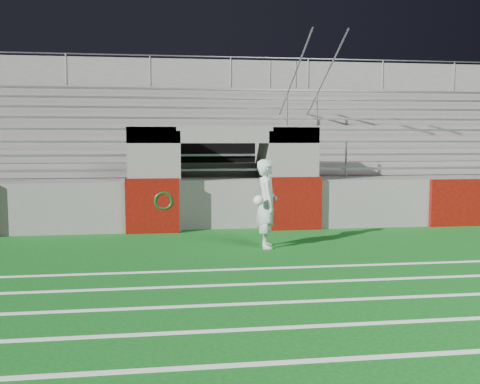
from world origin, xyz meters
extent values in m
plane|color=#0D5114|center=(0.00, 0.00, 0.00)|extent=(90.00, 90.00, 0.00)
cube|color=white|center=(0.00, -5.00, 0.01)|extent=(28.00, 0.09, 0.01)
cube|color=white|center=(0.00, -4.00, 0.01)|extent=(28.00, 0.09, 0.01)
cube|color=white|center=(0.00, -3.00, 0.01)|extent=(28.00, 0.09, 0.01)
cube|color=white|center=(0.00, -2.00, 0.01)|extent=(28.00, 0.09, 0.01)
cube|color=white|center=(0.00, -1.00, 0.01)|extent=(28.00, 0.09, 0.01)
cube|color=slate|center=(-1.80, 3.50, 1.30)|extent=(1.20, 1.00, 2.60)
cube|color=slate|center=(1.80, 3.50, 1.30)|extent=(1.20, 1.00, 2.60)
cube|color=black|center=(0.00, 5.20, 1.25)|extent=(2.60, 0.20, 2.50)
cube|color=slate|center=(-1.15, 4.10, 1.25)|extent=(0.10, 2.20, 2.50)
cube|color=slate|center=(1.15, 4.10, 1.25)|extent=(0.10, 2.20, 2.50)
cube|color=slate|center=(0.00, 3.50, 2.40)|extent=(4.80, 1.00, 0.40)
cube|color=slate|center=(0.00, 7.35, 1.15)|extent=(26.00, 8.00, 0.20)
cube|color=slate|center=(0.00, 7.35, 0.53)|extent=(26.00, 8.00, 1.05)
cube|color=#4E0B06|center=(-1.80, 2.94, 0.68)|extent=(1.30, 0.15, 1.35)
cube|color=#4E0B06|center=(1.80, 2.94, 0.68)|extent=(1.30, 0.15, 1.35)
cube|color=#4E0B06|center=(6.50, 2.94, 0.62)|extent=(2.20, 0.15, 1.25)
cube|color=#92949A|center=(0.00, 4.43, 1.47)|extent=(23.00, 0.28, 0.06)
cube|color=slate|center=(0.00, 5.28, 1.44)|extent=(24.00, 0.75, 0.38)
cube|color=#92949A|center=(0.00, 5.18, 1.85)|extent=(23.00, 0.28, 0.06)
cube|color=slate|center=(0.00, 6.03, 1.63)|extent=(24.00, 0.75, 0.76)
cube|color=#92949A|center=(0.00, 5.93, 2.23)|extent=(23.00, 0.28, 0.06)
cube|color=slate|center=(0.00, 6.78, 1.82)|extent=(24.00, 0.75, 1.14)
cube|color=#92949A|center=(0.00, 6.68, 2.61)|extent=(23.00, 0.28, 0.06)
cube|color=slate|center=(0.00, 7.53, 2.01)|extent=(24.00, 0.75, 1.52)
cube|color=#92949A|center=(0.00, 7.43, 2.99)|extent=(23.00, 0.28, 0.06)
cube|color=slate|center=(0.00, 8.28, 2.20)|extent=(24.00, 0.75, 1.90)
cube|color=#92949A|center=(0.00, 8.18, 3.37)|extent=(23.00, 0.28, 0.06)
cube|color=slate|center=(0.00, 9.03, 2.39)|extent=(24.00, 0.75, 2.28)
cube|color=#92949A|center=(0.00, 8.93, 3.75)|extent=(23.00, 0.28, 0.06)
cube|color=slate|center=(0.00, 9.78, 2.58)|extent=(24.00, 0.75, 2.66)
cube|color=#92949A|center=(0.00, 9.68, 4.13)|extent=(23.00, 0.28, 0.06)
cube|color=slate|center=(0.00, 10.45, 2.65)|extent=(26.00, 0.60, 5.29)
cylinder|color=#A5A8AD|center=(2.50, 4.15, 1.75)|extent=(0.05, 0.05, 1.00)
cylinder|color=#A5A8AD|center=(2.50, 7.15, 3.27)|extent=(0.05, 0.05, 1.00)
cylinder|color=#A5A8AD|center=(2.50, 10.15, 4.79)|extent=(0.05, 0.05, 1.00)
cylinder|color=#A5A8AD|center=(2.50, 7.15, 3.77)|extent=(0.05, 6.02, 3.08)
cylinder|color=#A5A8AD|center=(3.50, 4.15, 1.75)|extent=(0.05, 0.05, 1.00)
cylinder|color=#A5A8AD|center=(3.50, 7.15, 3.27)|extent=(0.05, 0.05, 1.00)
cylinder|color=#A5A8AD|center=(3.50, 10.15, 4.79)|extent=(0.05, 0.05, 1.00)
cylinder|color=#A5A8AD|center=(3.50, 7.15, 3.77)|extent=(0.05, 6.02, 3.08)
cylinder|color=#A5A8AD|center=(-5.00, 10.15, 4.84)|extent=(0.05, 0.05, 1.10)
cylinder|color=#A5A8AD|center=(-2.00, 10.15, 4.84)|extent=(0.05, 0.05, 1.10)
cylinder|color=#A5A8AD|center=(1.00, 10.15, 4.84)|extent=(0.05, 0.05, 1.10)
cylinder|color=#A5A8AD|center=(4.00, 10.15, 4.84)|extent=(0.05, 0.05, 1.10)
cylinder|color=#A5A8AD|center=(7.00, 10.15, 4.84)|extent=(0.05, 0.05, 1.10)
cylinder|color=#A5A8AD|center=(10.00, 10.15, 4.84)|extent=(0.05, 0.05, 1.10)
cylinder|color=#A5A8AD|center=(0.00, 10.15, 5.39)|extent=(24.00, 0.05, 0.05)
imported|color=silver|center=(0.64, 0.87, 0.94)|extent=(0.50, 0.72, 1.87)
sphere|color=white|center=(0.41, 0.55, 1.04)|extent=(0.21, 0.21, 0.21)
torus|color=#0C3C1A|center=(-1.53, 2.95, 0.71)|extent=(0.48, 0.09, 0.48)
torus|color=#0B3812|center=(-1.53, 2.90, 0.80)|extent=(0.49, 0.09, 0.49)
camera|label=1|loc=(-1.45, -10.16, 2.27)|focal=40.00mm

